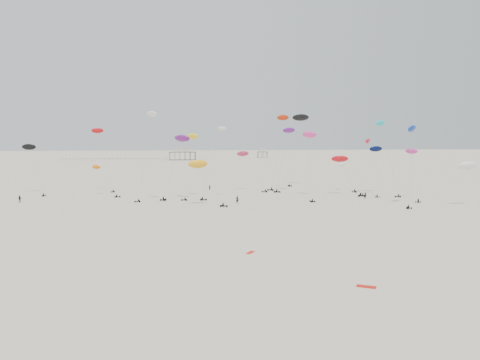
{
  "coord_description": "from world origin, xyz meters",
  "views": [
    {
      "loc": [
        -15.23,
        -22.92,
        16.97
      ],
      "look_at": [
        0.0,
        88.0,
        7.0
      ],
      "focal_mm": 35.0,
      "sensor_mm": 36.0,
      "label": 1
    }
  ],
  "objects": [
    {
      "name": "rig_2",
      "position": [
        -22.27,
        105.03,
        18.85
      ],
      "size": [
        6.84,
        4.84,
        24.48
      ],
      "rotation": [
        0.0,
        0.0,
        1.69
      ],
      "color": "black",
      "rests_on": "ground"
    },
    {
      "name": "rig_14",
      "position": [
        19.76,
        123.28,
        15.15
      ],
      "size": [
        8.42,
        7.38,
        20.74
      ],
      "rotation": [
        0.0,
        0.0,
        3.92
      ],
      "color": "black",
      "rests_on": "ground"
    },
    {
      "name": "rig_1",
      "position": [
        50.06,
        98.29,
        8.34
      ],
      "size": [
        5.44,
        12.7,
        15.63
      ],
      "rotation": [
        0.0,
        0.0,
        5.79
      ],
      "color": "black",
      "rests_on": "ground"
    },
    {
      "name": "rig_7",
      "position": [
        42.01,
        112.1,
        12.14
      ],
      "size": [
        6.01,
        8.13,
        17.2
      ],
      "rotation": [
        0.0,
        0.0,
        4.66
      ],
      "color": "black",
      "rests_on": "ground"
    },
    {
      "name": "rig_4",
      "position": [
        -8.7,
        95.37,
        8.86
      ],
      "size": [
        9.94,
        6.78,
        12.39
      ],
      "rotation": [
        0.0,
        0.0,
        4.11
      ],
      "color": "black",
      "rests_on": "ground"
    },
    {
      "name": "rig_9",
      "position": [
        -10.78,
        112.35,
        14.65
      ],
      "size": [
        5.69,
        11.86,
        19.28
      ],
      "rotation": [
        0.0,
        0.0,
        1.82
      ],
      "color": "black",
      "rests_on": "ground"
    },
    {
      "name": "grounded_kite_a",
      "position": [
        6.24,
        26.87,
        0.0
      ],
      "size": [
        2.36,
        1.87,
        0.08
      ],
      "primitive_type": "cube",
      "rotation": [
        0.0,
        0.0,
        -0.52
      ],
      "color": "red",
      "rests_on": "ground"
    },
    {
      "name": "rig_15",
      "position": [
        29.1,
        141.64,
        22.63
      ],
      "size": [
        9.12,
        7.1,
        26.06
      ],
      "rotation": [
        0.0,
        0.0,
        0.34
      ],
      "color": "black",
      "rests_on": "ground"
    },
    {
      "name": "rig_13",
      "position": [
        58.54,
        84.96,
        8.37
      ],
      "size": [
        8.49,
        8.02,
        11.94
      ],
      "rotation": [
        0.0,
        0.0,
        1.19
      ],
      "color": "black",
      "rests_on": "ground"
    },
    {
      "name": "rig_18",
      "position": [
        -39.18,
        133.52,
        14.83
      ],
      "size": [
        8.39,
        9.57,
        20.97
      ],
      "rotation": [
        0.0,
        0.0,
        6.03
      ],
      "color": "black",
      "rests_on": "ground"
    },
    {
      "name": "rig_20",
      "position": [
        -36.45,
        119.39,
        5.39
      ],
      "size": [
        9.41,
        9.73,
        12.81
      ],
      "rotation": [
        0.0,
        0.0,
        4.51
      ],
      "color": "black",
      "rests_on": "ground"
    },
    {
      "name": "spectator_2",
      "position": [
        -56.75,
        107.76,
        0.0
      ],
      "size": [
        1.44,
        1.24,
        2.15
      ],
      "primitive_type": "imported",
      "rotation": [
        0.0,
        0.0,
        5.75
      ],
      "color": "black",
      "rests_on": "ground"
    },
    {
      "name": "rig_10",
      "position": [
        18.97,
        129.39,
        17.72
      ],
      "size": [
        8.33,
        6.92,
        25.01
      ],
      "rotation": [
        0.0,
        0.0,
        1.56
      ],
      "color": "black",
      "rests_on": "ground"
    },
    {
      "name": "spectator_1",
      "position": [
        37.91,
        102.49,
        0.0
      ],
      "size": [
        1.1,
        0.84,
        2.0
      ],
      "primitive_type": "imported",
      "rotation": [
        0.0,
        0.0,
        5.97
      ],
      "color": "black",
      "rests_on": "ground"
    },
    {
      "name": "rig_16",
      "position": [
        -14.41,
        107.78,
        13.99
      ],
      "size": [
        9.07,
        6.72,
        18.28
      ],
      "rotation": [
        0.0,
        0.0,
        5.72
      ],
      "color": "black",
      "rests_on": "ground"
    },
    {
      "name": "rig_6",
      "position": [
        34.8,
        111.41,
        8.69
      ],
      "size": [
        8.63,
        8.89,
        12.7
      ],
      "rotation": [
        0.0,
        0.0,
        4.15
      ],
      "color": "black",
      "rests_on": "ground"
    },
    {
      "name": "rig_19",
      "position": [
        43.39,
        87.76,
        15.49
      ],
      "size": [
        6.89,
        10.05,
        20.68
      ],
      "rotation": [
        0.0,
        0.0,
        6.14
      ],
      "color": "black",
      "rests_on": "ground"
    },
    {
      "name": "rig_11",
      "position": [
        -4.88,
        107.99,
        10.71
      ],
      "size": [
        8.44,
        8.87,
        20.88
      ],
      "rotation": [
        0.0,
        0.0,
        4.73
      ],
      "color": "black",
      "rests_on": "ground"
    },
    {
      "name": "spectator_0",
      "position": [
        0.6,
        97.71,
        0.0
      ],
      "size": [
        0.93,
        0.73,
        2.27
      ],
      "primitive_type": "imported",
      "rotation": [
        0.0,
        0.0,
        2.92
      ],
      "color": "black",
      "rests_on": "ground"
    },
    {
      "name": "spectator_3",
      "position": [
        -4.27,
        130.56,
        0.0
      ],
      "size": [
        0.86,
        0.79,
        1.96
      ],
      "primitive_type": "imported",
      "rotation": [
        0.0,
        0.0,
        2.61
      ],
      "color": "black",
      "rests_on": "ground"
    },
    {
      "name": "rig_3",
      "position": [
        39.29,
        120.82,
        5.18
      ],
      "size": [
        4.5,
        9.36,
        9.9
      ],
      "rotation": [
        0.0,
        0.0,
        3.18
      ],
      "color": "black",
      "rests_on": "ground"
    },
    {
      "name": "pavilion_small",
      "position": [
        60.0,
        380.0,
        3.49
      ],
      "size": [
        9.0,
        7.0,
        8.0
      ],
      "color": "brown",
      "rests_on": "ground"
    },
    {
      "name": "rig_17",
      "position": [
        7.78,
        127.48,
        9.65
      ],
      "size": [
        9.32,
        9.98,
        14.3
      ],
      "rotation": [
        0.0,
        0.0,
        1.36
      ],
      "color": "black",
      "rests_on": "ground"
    },
    {
      "name": "rig_5",
      "position": [
        45.87,
        113.91,
        11.13
      ],
      "size": [
        7.64,
        14.05,
        17.77
      ],
      "rotation": [
        0.0,
        0.0,
        5.96
      ],
      "color": "black",
      "rests_on": "ground"
    },
    {
      "name": "rig_0",
      "position": [
        -59.38,
        128.58,
        11.8
      ],
      "size": [
        9.6,
        12.52,
        17.99
      ],
      "rotation": [
        0.0,
        0.0,
        3.19
      ],
      "color": "black",
      "rests_on": "ground"
    },
    {
      "name": "grounded_kite_b",
      "position": [
        -4.4,
        44.62,
        0.0
      ],
      "size": [
        1.63,
        1.87,
        0.07
      ],
      "primitive_type": "cube",
      "rotation": [
        0.0,
        0.0,
        0.94
      ],
      "color": "red",
      "rests_on": "ground"
    },
    {
      "name": "rig_12",
      "position": [
        45.37,
        107.77,
        17.31
      ],
      "size": [
        6.68,
        7.22,
        22.51
      ],
      "rotation": [
        0.0,
        0.0,
        1.59
      ],
      "color": "black",
      "rests_on": "ground"
    },
    {
      "name": "pier_fence",
      "position": [
        -62.0,
        350.0,
        0.77
      ],
      "size": [
        80.2,
        0.2,
        1.5
      ],
      "color": "black",
      "rests_on": "ground"
    },
    {
      "name": "pavilion_main",
      "position": [
        -10.0,
        350.0,
        4.22
      ],
      "size": [
        21.0,
        13.0,
        9.8
      ],
      "color": "brown",
      "rests_on": "ground"
    },
    {
      "name": "rig_8",
      "position": [
        23.17,
        108.35,
        15.49
      ],
      "size": [
        6.09,
        16.62,
        21.42
      ],
      "rotation": [
        0.0,
        0.0,
        0.37
      ],
      "color": "black",
      "rests_on": "ground"
    },
    {
      "name": "ground_plane",
      "position": [
        0.0,
        200.0,
        0.0
      ],
      "size": [
        900.0,
        900.0,
        0.0
      ],
      "primitive_type": "plane",
      "color": "beige"
    }
  ]
}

